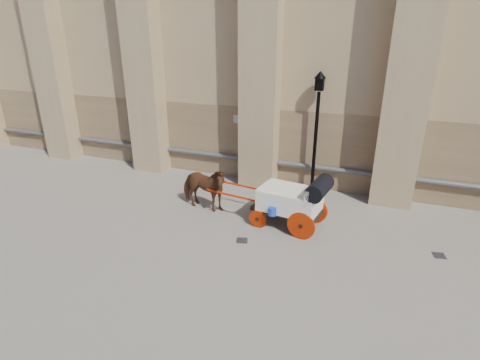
% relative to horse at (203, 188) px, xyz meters
% --- Properties ---
extents(ground, '(90.00, 90.00, 0.00)m').
position_rel_horse_xyz_m(ground, '(2.03, -0.71, -0.81)').
color(ground, slate).
rests_on(ground, ground).
extents(horse, '(2.00, 1.09, 1.61)m').
position_rel_horse_xyz_m(horse, '(0.00, 0.00, 0.00)').
color(horse, brown).
rests_on(horse, ground).
extents(carriage, '(4.12, 1.63, 1.75)m').
position_rel_horse_xyz_m(carriage, '(3.17, -0.10, 0.14)').
color(carriage, black).
rests_on(carriage, ground).
extents(street_lamp, '(0.42, 0.42, 4.51)m').
position_rel_horse_xyz_m(street_lamp, '(3.20, 2.93, 1.61)').
color(street_lamp, black).
rests_on(street_lamp, ground).
extents(drain_grate_near, '(0.40, 0.40, 0.01)m').
position_rel_horse_xyz_m(drain_grate_near, '(1.99, -1.49, -0.80)').
color(drain_grate_near, black).
rests_on(drain_grate_near, ground).
extents(drain_grate_far, '(0.38, 0.38, 0.01)m').
position_rel_horse_xyz_m(drain_grate_far, '(7.38, -0.28, -0.80)').
color(drain_grate_far, black).
rests_on(drain_grate_far, ground).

